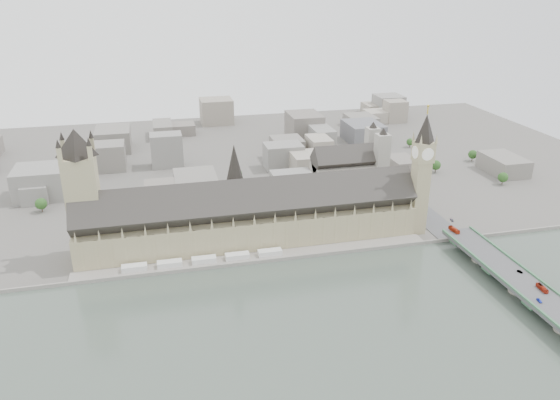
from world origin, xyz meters
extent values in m
plane|color=#595651|center=(0.00, 0.00, 0.00)|extent=(900.00, 900.00, 0.00)
cube|color=gray|center=(0.00, -15.00, 1.50)|extent=(600.00, 1.50, 3.00)
cube|color=gray|center=(0.00, -7.50, 1.00)|extent=(270.00, 15.00, 2.00)
cube|color=white|center=(-90.00, -7.00, 4.00)|extent=(18.00, 7.00, 4.00)
cube|color=white|center=(-65.00, -7.00, 4.00)|extent=(18.00, 7.00, 4.00)
cube|color=white|center=(-40.00, -7.00, 4.00)|extent=(18.00, 7.00, 4.00)
cube|color=white|center=(-15.00, -7.00, 4.00)|extent=(18.00, 7.00, 4.00)
cube|color=white|center=(10.00, -7.00, 4.00)|extent=(18.00, 7.00, 4.00)
cube|color=tan|center=(0.00, 20.00, 12.50)|extent=(265.00, 40.00, 25.00)
cube|color=#312E2B|center=(0.00, 20.00, 35.08)|extent=(265.00, 40.73, 40.73)
cube|color=tan|center=(138.00, 8.00, 31.00)|extent=(12.00, 12.00, 62.00)
cube|color=tan|center=(138.00, 8.00, 70.00)|extent=(14.00, 14.00, 16.00)
cylinder|color=white|center=(145.20, 8.00, 70.00)|extent=(0.60, 10.00, 10.00)
cylinder|color=white|center=(130.80, 8.00, 70.00)|extent=(0.60, 10.00, 10.00)
cylinder|color=white|center=(138.00, 15.20, 70.00)|extent=(10.00, 0.60, 10.00)
cylinder|color=white|center=(138.00, 0.80, 70.00)|extent=(10.00, 0.60, 10.00)
cone|color=black|center=(138.00, 8.00, 89.00)|extent=(17.00, 17.00, 22.00)
cylinder|color=gold|center=(138.00, 8.00, 103.00)|extent=(1.00, 1.00, 6.00)
sphere|color=gold|center=(138.00, 8.00, 106.50)|extent=(2.00, 2.00, 2.00)
cone|color=tan|center=(144.50, 14.50, 82.00)|extent=(2.40, 2.40, 8.00)
cone|color=tan|center=(131.50, 14.50, 82.00)|extent=(2.40, 2.40, 8.00)
cone|color=tan|center=(144.50, 1.50, 82.00)|extent=(2.40, 2.40, 8.00)
cone|color=tan|center=(131.50, 1.50, 82.00)|extent=(2.40, 2.40, 8.00)
cube|color=tan|center=(-122.00, 26.00, 40.00)|extent=(23.00, 23.00, 80.00)
cone|color=black|center=(-122.00, 26.00, 90.00)|extent=(30.00, 30.00, 20.00)
cylinder|color=tan|center=(-10.00, 26.00, 43.00)|extent=(12.00, 12.00, 20.00)
cone|color=black|center=(-10.00, 26.00, 67.00)|extent=(13.00, 13.00, 28.00)
cube|color=#474749|center=(162.00, -87.50, 5.12)|extent=(25.00, 325.00, 10.25)
cube|color=#A9A598|center=(105.00, 95.00, 17.00)|extent=(60.00, 28.00, 34.00)
cube|color=#312E2B|center=(105.00, 95.00, 39.00)|extent=(60.00, 28.28, 28.28)
cube|color=#A9A598|center=(137.00, 107.00, 32.00)|extent=(12.00, 12.00, 64.00)
cube|color=#A9A598|center=(137.00, 83.00, 32.00)|extent=(12.00, 12.00, 64.00)
imported|color=red|center=(157.46, -18.28, 11.88)|extent=(4.04, 11.94, 3.26)
imported|color=#B42B16|center=(167.22, -110.41, 11.72)|extent=(3.30, 10.74, 2.95)
imported|color=#1B2DB4|center=(156.73, -121.76, 11.05)|extent=(2.68, 4.95, 1.60)
imported|color=gray|center=(167.64, -87.25, 10.92)|extent=(2.70, 4.30, 1.34)
imported|color=gray|center=(166.27, 0.22, 11.01)|extent=(2.95, 5.53, 1.52)
camera|label=1|loc=(-68.48, -366.20, 198.02)|focal=35.00mm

